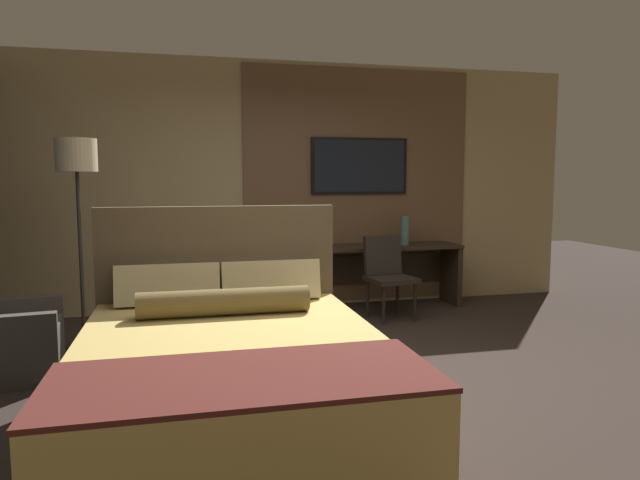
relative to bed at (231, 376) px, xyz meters
name	(u,v)px	position (x,y,z in m)	size (l,w,h in m)	color
ground_plane	(336,383)	(0.81, 0.69, -0.36)	(16.00, 16.00, 0.00)	#332823
wall_back_tv_panel	(290,186)	(0.96, 3.28, 1.04)	(7.20, 0.09, 2.80)	tan
bed	(231,376)	(0.00, 0.00, 0.00)	(1.70, 2.18, 1.28)	#33281E
desk	(364,264)	(1.77, 3.00, 0.15)	(2.20, 0.53, 0.72)	#2D2319
tv	(360,166)	(1.77, 3.21, 1.27)	(1.16, 0.04, 0.65)	black
desk_chair	(387,270)	(1.85, 2.46, 0.16)	(0.53, 0.53, 0.87)	#28231E
armchair_by_window	(6,343)	(-1.56, 1.40, -0.10)	(0.81, 0.82, 0.76)	#47423D
floor_lamp	(77,173)	(-1.11, 2.04, 1.18)	(0.34, 0.34, 1.82)	#282623
vase_tall	(405,230)	(2.23, 2.92, 0.53)	(0.10, 0.10, 0.34)	#4C706B
vase_short	(293,239)	(0.94, 3.03, 0.45)	(0.08, 0.08, 0.18)	#B2563D
book	(377,244)	(1.92, 2.98, 0.38)	(0.25, 0.19, 0.03)	maroon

